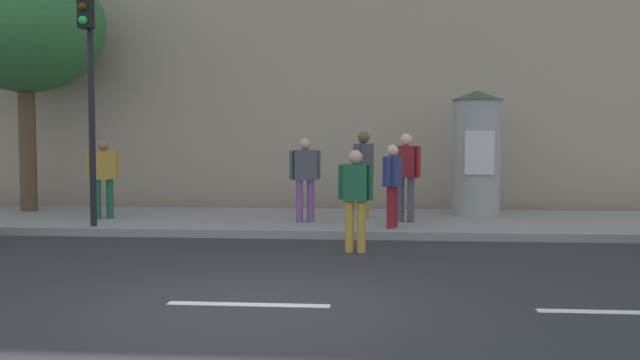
{
  "coord_description": "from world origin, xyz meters",
  "views": [
    {
      "loc": [
        1.47,
        -7.76,
        1.86
      ],
      "look_at": [
        0.62,
        2.0,
        1.25
      ],
      "focal_mm": 40.79,
      "sensor_mm": 36.0,
      "label": 1
    }
  ],
  "objects_px": {
    "pedestrian_in_light_jacket": "(406,170)",
    "pedestrian_in_red_top": "(356,193)",
    "traffic_light": "(88,67)",
    "street_tree": "(25,26)",
    "pedestrian_tallest": "(305,173)",
    "pedestrian_near_pole": "(364,167)",
    "pedestrian_with_backpack": "(103,172)",
    "poster_column": "(476,152)",
    "pedestrian_in_dark_shirt": "(392,179)"
  },
  "relations": [
    {
      "from": "pedestrian_in_light_jacket",
      "to": "pedestrian_in_red_top",
      "type": "bearing_deg",
      "value": -107.1
    },
    {
      "from": "traffic_light",
      "to": "street_tree",
      "type": "relative_size",
      "value": 0.78
    },
    {
      "from": "traffic_light",
      "to": "pedestrian_in_light_jacket",
      "type": "distance_m",
      "value": 6.29
    },
    {
      "from": "traffic_light",
      "to": "pedestrian_in_light_jacket",
      "type": "relative_size",
      "value": 2.54
    },
    {
      "from": "pedestrian_tallest",
      "to": "pedestrian_near_pole",
      "type": "bearing_deg",
      "value": 35.16
    },
    {
      "from": "traffic_light",
      "to": "pedestrian_tallest",
      "type": "distance_m",
      "value": 4.49
    },
    {
      "from": "traffic_light",
      "to": "street_tree",
      "type": "xyz_separation_m",
      "value": [
        -2.54,
        2.63,
        1.16
      ]
    },
    {
      "from": "traffic_light",
      "to": "pedestrian_with_backpack",
      "type": "bearing_deg",
      "value": 101.97
    },
    {
      "from": "pedestrian_in_light_jacket",
      "to": "pedestrian_with_backpack",
      "type": "relative_size",
      "value": 1.08
    },
    {
      "from": "pedestrian_with_backpack",
      "to": "poster_column",
      "type": "bearing_deg",
      "value": 9.6
    },
    {
      "from": "pedestrian_with_backpack",
      "to": "pedestrian_near_pole",
      "type": "distance_m",
      "value": 5.31
    },
    {
      "from": "poster_column",
      "to": "street_tree",
      "type": "height_order",
      "value": "street_tree"
    },
    {
      "from": "pedestrian_in_dark_shirt",
      "to": "pedestrian_near_pole",
      "type": "xyz_separation_m",
      "value": [
        -0.57,
        1.5,
        0.16
      ]
    },
    {
      "from": "pedestrian_with_backpack",
      "to": "pedestrian_tallest",
      "type": "distance_m",
      "value": 4.17
    },
    {
      "from": "pedestrian_tallest",
      "to": "pedestrian_in_red_top",
      "type": "bearing_deg",
      "value": -67.53
    },
    {
      "from": "pedestrian_near_pole",
      "to": "pedestrian_in_dark_shirt",
      "type": "bearing_deg",
      "value": -69.17
    },
    {
      "from": "street_tree",
      "to": "pedestrian_with_backpack",
      "type": "xyz_separation_m",
      "value": [
        2.26,
        -1.32,
        -3.16
      ]
    },
    {
      "from": "poster_column",
      "to": "pedestrian_in_light_jacket",
      "type": "distance_m",
      "value": 2.05
    },
    {
      "from": "traffic_light",
      "to": "pedestrian_with_backpack",
      "type": "distance_m",
      "value": 2.4
    },
    {
      "from": "pedestrian_in_red_top",
      "to": "poster_column",
      "type": "bearing_deg",
      "value": 60.15
    },
    {
      "from": "street_tree",
      "to": "pedestrian_near_pole",
      "type": "relative_size",
      "value": 3.17
    },
    {
      "from": "pedestrian_in_red_top",
      "to": "pedestrian_tallest",
      "type": "bearing_deg",
      "value": 112.47
    },
    {
      "from": "pedestrian_in_light_jacket",
      "to": "poster_column",
      "type": "bearing_deg",
      "value": 41.21
    },
    {
      "from": "poster_column",
      "to": "pedestrian_near_pole",
      "type": "relative_size",
      "value": 1.49
    },
    {
      "from": "poster_column",
      "to": "pedestrian_in_dark_shirt",
      "type": "relative_size",
      "value": 1.73
    },
    {
      "from": "poster_column",
      "to": "pedestrian_with_backpack",
      "type": "relative_size",
      "value": 1.66
    },
    {
      "from": "poster_column",
      "to": "pedestrian_in_red_top",
      "type": "height_order",
      "value": "poster_column"
    },
    {
      "from": "pedestrian_in_light_jacket",
      "to": "pedestrian_near_pole",
      "type": "height_order",
      "value": "pedestrian_near_pole"
    },
    {
      "from": "pedestrian_tallest",
      "to": "pedestrian_in_dark_shirt",
      "type": "height_order",
      "value": "pedestrian_tallest"
    },
    {
      "from": "traffic_light",
      "to": "pedestrian_in_red_top",
      "type": "xyz_separation_m",
      "value": [
        4.97,
        -1.58,
        -2.16
      ]
    },
    {
      "from": "pedestrian_with_backpack",
      "to": "pedestrian_tallest",
      "type": "height_order",
      "value": "pedestrian_tallest"
    },
    {
      "from": "street_tree",
      "to": "pedestrian_with_backpack",
      "type": "height_order",
      "value": "street_tree"
    },
    {
      "from": "pedestrian_in_red_top",
      "to": "pedestrian_in_dark_shirt",
      "type": "xyz_separation_m",
      "value": [
        0.6,
        1.92,
        0.11
      ]
    },
    {
      "from": "poster_column",
      "to": "street_tree",
      "type": "relative_size",
      "value": 0.47
    },
    {
      "from": "traffic_light",
      "to": "pedestrian_with_backpack",
      "type": "relative_size",
      "value": 2.75
    },
    {
      "from": "traffic_light",
      "to": "pedestrian_near_pole",
      "type": "distance_m",
      "value": 5.66
    },
    {
      "from": "pedestrian_tallest",
      "to": "poster_column",
      "type": "bearing_deg",
      "value": 24.07
    },
    {
      "from": "pedestrian_tallest",
      "to": "pedestrian_with_backpack",
      "type": "bearing_deg",
      "value": 176.38
    },
    {
      "from": "pedestrian_in_red_top",
      "to": "pedestrian_near_pole",
      "type": "relative_size",
      "value": 0.91
    },
    {
      "from": "poster_column",
      "to": "pedestrian_tallest",
      "type": "xyz_separation_m",
      "value": [
        -3.49,
        -1.56,
        -0.38
      ]
    },
    {
      "from": "street_tree",
      "to": "pedestrian_tallest",
      "type": "xyz_separation_m",
      "value": [
        6.42,
        -1.59,
        -3.15
      ]
    },
    {
      "from": "pedestrian_in_dark_shirt",
      "to": "pedestrian_tallest",
      "type": "bearing_deg",
      "value": 157.19
    },
    {
      "from": "pedestrian_with_backpack",
      "to": "pedestrian_tallest",
      "type": "bearing_deg",
      "value": -3.62
    },
    {
      "from": "street_tree",
      "to": "poster_column",
      "type": "bearing_deg",
      "value": -0.16
    },
    {
      "from": "poster_column",
      "to": "pedestrian_in_light_jacket",
      "type": "relative_size",
      "value": 1.53
    },
    {
      "from": "pedestrian_in_dark_shirt",
      "to": "pedestrian_near_pole",
      "type": "relative_size",
      "value": 0.86
    },
    {
      "from": "traffic_light",
      "to": "pedestrian_in_light_jacket",
      "type": "xyz_separation_m",
      "value": [
        5.85,
        1.27,
        -1.92
      ]
    },
    {
      "from": "traffic_light",
      "to": "pedestrian_tallest",
      "type": "xyz_separation_m",
      "value": [
        3.89,
        1.05,
        -1.99
      ]
    },
    {
      "from": "street_tree",
      "to": "pedestrian_tallest",
      "type": "relative_size",
      "value": 3.43
    },
    {
      "from": "poster_column",
      "to": "pedestrian_with_backpack",
      "type": "distance_m",
      "value": 7.77
    }
  ]
}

